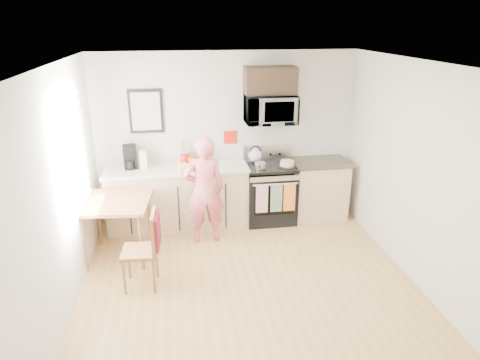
{
  "coord_description": "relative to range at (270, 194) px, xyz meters",
  "views": [
    {
      "loc": [
        -0.78,
        -4.11,
        3.01
      ],
      "look_at": [
        0.01,
        1.0,
        1.07
      ],
      "focal_mm": 32.0,
      "sensor_mm": 36.0,
      "label": 1
    }
  ],
  "objects": [
    {
      "name": "floor",
      "position": [
        -0.63,
        -1.98,
        -0.44
      ],
      "size": [
        4.6,
        4.6,
        0.0
      ],
      "primitive_type": "plane",
      "color": "#AC8742",
      "rests_on": "ground"
    },
    {
      "name": "back_wall",
      "position": [
        -0.63,
        0.32,
        0.86
      ],
      "size": [
        4.0,
        0.04,
        2.6
      ],
      "primitive_type": "cube",
      "color": "silver",
      "rests_on": "floor"
    },
    {
      "name": "front_wall",
      "position": [
        -0.63,
        -4.28,
        0.86
      ],
      "size": [
        4.0,
        0.04,
        2.6
      ],
      "primitive_type": "cube",
      "color": "silver",
      "rests_on": "floor"
    },
    {
      "name": "left_wall",
      "position": [
        -2.63,
        -1.98,
        0.86
      ],
      "size": [
        0.04,
        4.6,
        2.6
      ],
      "primitive_type": "cube",
      "color": "silver",
      "rests_on": "floor"
    },
    {
      "name": "right_wall",
      "position": [
        1.37,
        -1.98,
        0.86
      ],
      "size": [
        0.04,
        4.6,
        2.6
      ],
      "primitive_type": "cube",
      "color": "silver",
      "rests_on": "floor"
    },
    {
      "name": "ceiling",
      "position": [
        -0.63,
        -1.98,
        2.16
      ],
      "size": [
        4.0,
        4.6,
        0.04
      ],
      "primitive_type": "cube",
      "color": "white",
      "rests_on": "back_wall"
    },
    {
      "name": "window",
      "position": [
        -2.59,
        -1.18,
        1.11
      ],
      "size": [
        0.06,
        1.4,
        1.5
      ],
      "color": "silver",
      "rests_on": "left_wall"
    },
    {
      "name": "cabinet_left",
      "position": [
        -1.43,
        0.02,
        0.01
      ],
      "size": [
        2.1,
        0.6,
        0.9
      ],
      "primitive_type": "cube",
      "color": "tan",
      "rests_on": "floor"
    },
    {
      "name": "countertop_left",
      "position": [
        -1.43,
        0.02,
        0.48
      ],
      "size": [
        2.14,
        0.64,
        0.04
      ],
      "primitive_type": "cube",
      "color": "beige",
      "rests_on": "cabinet_left"
    },
    {
      "name": "cabinet_right",
      "position": [
        0.8,
        0.02,
        0.01
      ],
      "size": [
        0.84,
        0.6,
        0.9
      ],
      "primitive_type": "cube",
      "color": "tan",
      "rests_on": "floor"
    },
    {
      "name": "countertop_right",
      "position": [
        0.8,
        0.02,
        0.48
      ],
      "size": [
        0.88,
        0.64,
        0.04
      ],
      "primitive_type": "cube",
      "color": "black",
      "rests_on": "cabinet_right"
    },
    {
      "name": "range",
      "position": [
        0.0,
        0.0,
        0.0
      ],
      "size": [
        0.76,
        0.7,
        1.16
      ],
      "color": "black",
      "rests_on": "floor"
    },
    {
      "name": "microwave",
      "position": [
        -0.0,
        0.1,
        1.32
      ],
      "size": [
        0.76,
        0.51,
        0.42
      ],
      "primitive_type": "imported",
      "color": "#B5B6BA",
      "rests_on": "back_wall"
    },
    {
      "name": "upper_cabinet",
      "position": [
        -0.0,
        0.15,
        1.74
      ],
      "size": [
        0.76,
        0.35,
        0.4
      ],
      "primitive_type": "cube",
      "color": "black",
      "rests_on": "back_wall"
    },
    {
      "name": "wall_art",
      "position": [
        -1.83,
        0.3,
        1.31
      ],
      "size": [
        0.5,
        0.04,
        0.65
      ],
      "color": "black",
      "rests_on": "back_wall"
    },
    {
      "name": "wall_trivet",
      "position": [
        -0.58,
        0.31,
        0.86
      ],
      "size": [
        0.2,
        0.02,
        0.2
      ],
      "primitive_type": "cube",
      "color": "#B11F0F",
      "rests_on": "back_wall"
    },
    {
      "name": "person",
      "position": [
        -1.06,
        -0.53,
        0.34
      ],
      "size": [
        0.6,
        0.42,
        1.55
      ],
      "primitive_type": "imported",
      "rotation": [
        0.0,
        0.0,
        3.23
      ],
      "color": "#BD343E",
      "rests_on": "floor"
    },
    {
      "name": "dining_table",
      "position": [
        -2.24,
        -0.8,
        0.28
      ],
      "size": [
        0.87,
        0.87,
        0.81
      ],
      "rotation": [
        0.0,
        0.0,
        -0.11
      ],
      "color": "brown",
      "rests_on": "floor"
    },
    {
      "name": "chair",
      "position": [
        -1.78,
        -1.56,
        0.18
      ],
      "size": [
        0.47,
        0.43,
        0.95
      ],
      "rotation": [
        0.0,
        0.0,
        -0.06
      ],
      "color": "brown",
      "rests_on": "floor"
    },
    {
      "name": "knife_block",
      "position": [
        -1.04,
        0.17,
        0.6
      ],
      "size": [
        0.11,
        0.14,
        0.2
      ],
      "primitive_type": "cube",
      "rotation": [
        0.0,
        0.0,
        0.21
      ],
      "color": "brown",
      "rests_on": "countertop_left"
    },
    {
      "name": "utensil_crock",
      "position": [
        -1.3,
        0.21,
        0.65
      ],
      "size": [
        0.12,
        0.12,
        0.37
      ],
      "color": "#B11F0F",
      "rests_on": "countertop_left"
    },
    {
      "name": "fruit_bowl",
      "position": [
        -1.2,
        0.16,
        0.55
      ],
      "size": [
        0.31,
        0.31,
        0.11
      ],
      "color": "white",
      "rests_on": "countertop_left"
    },
    {
      "name": "milk_carton",
      "position": [
        -1.9,
        0.07,
        0.64
      ],
      "size": [
        0.12,
        0.12,
        0.28
      ],
      "primitive_type": "cube",
      "rotation": [
        0.0,
        0.0,
        -0.16
      ],
      "color": "#D4B17F",
      "rests_on": "countertop_left"
    },
    {
      "name": "coffee_maker",
      "position": [
        -2.1,
        0.14,
        0.66
      ],
      "size": [
        0.22,
        0.3,
        0.34
      ],
      "rotation": [
        0.0,
        0.0,
        0.15
      ],
      "color": "black",
      "rests_on": "countertop_left"
    },
    {
      "name": "bread_bag",
      "position": [
        -1.23,
        -0.2,
        0.56
      ],
      "size": [
        0.34,
        0.19,
        0.12
      ],
      "primitive_type": "cube",
      "rotation": [
        0.0,
        0.0,
        0.14
      ],
      "color": "#E0C175",
      "rests_on": "countertop_left"
    },
    {
      "name": "cake",
      "position": [
        0.23,
        -0.11,
        0.53
      ],
      "size": [
        0.26,
        0.26,
        0.09
      ],
      "color": "black",
      "rests_on": "range"
    },
    {
      "name": "kettle",
      "position": [
        -0.2,
        0.18,
        0.6
      ],
      "size": [
        0.21,
        0.21,
        0.26
      ],
      "color": "white",
      "rests_on": "range"
    },
    {
      "name": "pot",
      "position": [
        -0.18,
        -0.13,
        0.53
      ],
      "size": [
        0.17,
        0.29,
        0.09
      ],
      "rotation": [
        0.0,
        0.0,
        -0.29
      ],
      "color": "#B5B6BA",
      "rests_on": "range"
    }
  ]
}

